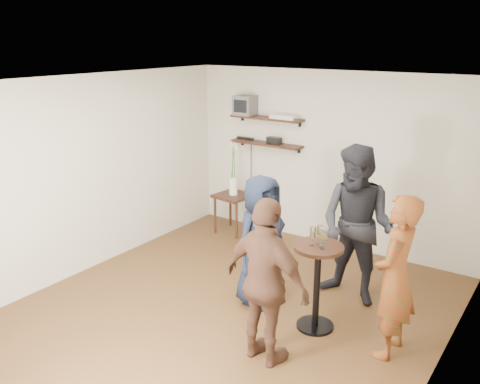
{
  "coord_description": "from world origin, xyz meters",
  "views": [
    {
      "loc": [
        3.07,
        -4.25,
        3.04
      ],
      "look_at": [
        -0.14,
        0.4,
        1.31
      ],
      "focal_mm": 38.0,
      "sensor_mm": 36.0,
      "label": 1
    }
  ],
  "objects_px": {
    "radio": "(274,140)",
    "person_brown": "(267,283)",
    "crt_monitor": "(246,105)",
    "person_navy": "(261,240)",
    "dvd_deck": "(285,117)",
    "side_table": "(233,201)",
    "drinks_table": "(317,276)",
    "person_plaid": "(395,277)",
    "person_dark": "(357,226)"
  },
  "relations": [
    {
      "from": "crt_monitor",
      "to": "dvd_deck",
      "type": "height_order",
      "value": "crt_monitor"
    },
    {
      "from": "dvd_deck",
      "to": "person_navy",
      "type": "bearing_deg",
      "value": -66.86
    },
    {
      "from": "side_table",
      "to": "drinks_table",
      "type": "relative_size",
      "value": 0.66
    },
    {
      "from": "dvd_deck",
      "to": "side_table",
      "type": "bearing_deg",
      "value": -155.99
    },
    {
      "from": "person_dark",
      "to": "person_navy",
      "type": "bearing_deg",
      "value": -136.97
    },
    {
      "from": "crt_monitor",
      "to": "drinks_table",
      "type": "distance_m",
      "value": 3.48
    },
    {
      "from": "drinks_table",
      "to": "person_plaid",
      "type": "height_order",
      "value": "person_plaid"
    },
    {
      "from": "crt_monitor",
      "to": "person_brown",
      "type": "height_order",
      "value": "crt_monitor"
    },
    {
      "from": "radio",
      "to": "person_brown",
      "type": "height_order",
      "value": "person_brown"
    },
    {
      "from": "radio",
      "to": "person_plaid",
      "type": "relative_size",
      "value": 0.13
    },
    {
      "from": "drinks_table",
      "to": "person_plaid",
      "type": "xyz_separation_m",
      "value": [
        0.81,
        0.0,
        0.21
      ]
    },
    {
      "from": "person_plaid",
      "to": "radio",
      "type": "bearing_deg",
      "value": -129.0
    },
    {
      "from": "side_table",
      "to": "person_brown",
      "type": "distance_m",
      "value": 3.46
    },
    {
      "from": "person_navy",
      "to": "crt_monitor",
      "type": "bearing_deg",
      "value": 48.35
    },
    {
      "from": "dvd_deck",
      "to": "drinks_table",
      "type": "xyz_separation_m",
      "value": [
        1.65,
        -2.14,
        -1.28
      ]
    },
    {
      "from": "person_navy",
      "to": "dvd_deck",
      "type": "bearing_deg",
      "value": 33.42
    },
    {
      "from": "radio",
      "to": "person_brown",
      "type": "relative_size",
      "value": 0.13
    },
    {
      "from": "side_table",
      "to": "person_plaid",
      "type": "bearing_deg",
      "value": -29.64
    },
    {
      "from": "side_table",
      "to": "person_brown",
      "type": "bearing_deg",
      "value": -49.52
    },
    {
      "from": "person_dark",
      "to": "side_table",
      "type": "bearing_deg",
      "value": 164.12
    },
    {
      "from": "person_brown",
      "to": "person_plaid",
      "type": "bearing_deg",
      "value": -129.96
    },
    {
      "from": "side_table",
      "to": "person_dark",
      "type": "height_order",
      "value": "person_dark"
    },
    {
      "from": "side_table",
      "to": "drinks_table",
      "type": "height_order",
      "value": "drinks_table"
    },
    {
      "from": "radio",
      "to": "side_table",
      "type": "bearing_deg",
      "value": -149.2
    },
    {
      "from": "person_navy",
      "to": "person_brown",
      "type": "bearing_deg",
      "value": -134.85
    },
    {
      "from": "radio",
      "to": "person_dark",
      "type": "height_order",
      "value": "person_dark"
    },
    {
      "from": "crt_monitor",
      "to": "person_navy",
      "type": "height_order",
      "value": "crt_monitor"
    },
    {
      "from": "crt_monitor",
      "to": "person_dark",
      "type": "height_order",
      "value": "crt_monitor"
    },
    {
      "from": "person_brown",
      "to": "side_table",
      "type": "bearing_deg",
      "value": -39.55
    },
    {
      "from": "dvd_deck",
      "to": "person_plaid",
      "type": "height_order",
      "value": "dvd_deck"
    },
    {
      "from": "person_plaid",
      "to": "person_brown",
      "type": "height_order",
      "value": "person_brown"
    },
    {
      "from": "drinks_table",
      "to": "person_plaid",
      "type": "relative_size",
      "value": 0.58
    },
    {
      "from": "radio",
      "to": "person_brown",
      "type": "distance_m",
      "value": 3.46
    },
    {
      "from": "crt_monitor",
      "to": "side_table",
      "type": "height_order",
      "value": "crt_monitor"
    },
    {
      "from": "person_plaid",
      "to": "drinks_table",
      "type": "bearing_deg",
      "value": -90.0
    },
    {
      "from": "person_navy",
      "to": "drinks_table",
      "type": "bearing_deg",
      "value": -90.0
    },
    {
      "from": "crt_monitor",
      "to": "dvd_deck",
      "type": "relative_size",
      "value": 0.8
    },
    {
      "from": "dvd_deck",
      "to": "person_dark",
      "type": "xyz_separation_m",
      "value": [
        1.74,
        -1.33,
        -0.95
      ]
    },
    {
      "from": "person_plaid",
      "to": "person_brown",
      "type": "xyz_separation_m",
      "value": [
        -0.96,
        -0.8,
        0.0
      ]
    },
    {
      "from": "drinks_table",
      "to": "person_plaid",
      "type": "bearing_deg",
      "value": 0.12
    },
    {
      "from": "radio",
      "to": "person_navy",
      "type": "height_order",
      "value": "radio"
    },
    {
      "from": "drinks_table",
      "to": "person_brown",
      "type": "relative_size",
      "value": 0.58
    },
    {
      "from": "person_plaid",
      "to": "dvd_deck",
      "type": "bearing_deg",
      "value": -131.01
    },
    {
      "from": "radio",
      "to": "person_navy",
      "type": "relative_size",
      "value": 0.14
    },
    {
      "from": "crt_monitor",
      "to": "side_table",
      "type": "bearing_deg",
      "value": -92.36
    },
    {
      "from": "side_table",
      "to": "drinks_table",
      "type": "distance_m",
      "value": 2.99
    },
    {
      "from": "dvd_deck",
      "to": "person_navy",
      "type": "relative_size",
      "value": 0.26
    },
    {
      "from": "drinks_table",
      "to": "person_navy",
      "type": "xyz_separation_m",
      "value": [
        -0.8,
        0.15,
        0.16
      ]
    },
    {
      "from": "person_dark",
      "to": "person_navy",
      "type": "distance_m",
      "value": 1.12
    },
    {
      "from": "drinks_table",
      "to": "person_dark",
      "type": "relative_size",
      "value": 0.51
    }
  ]
}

